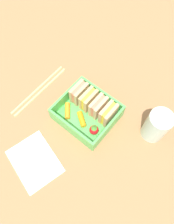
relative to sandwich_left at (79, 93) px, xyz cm
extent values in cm
cube|color=#936843|center=(4.96, -2.66, -4.94)|extent=(120.00, 120.00, 2.00)
cube|color=#4FB752|center=(4.96, -2.66, -3.34)|extent=(15.03, 13.61, 1.20)
cube|color=#4FB752|center=(4.96, 3.85, -0.79)|extent=(15.03, 0.60, 3.91)
cube|color=#4FB752|center=(4.96, -9.17, -0.79)|extent=(15.03, 0.60, 3.91)
cube|color=#4FB752|center=(-2.25, -2.66, -0.79)|extent=(0.60, 12.41, 3.91)
cube|color=#4FB752|center=(12.18, -2.66, -0.79)|extent=(0.60, 12.41, 3.91)
cube|color=tan|center=(-0.87, 0.00, 0.00)|extent=(0.87, 5.32, 5.49)
cube|color=#D87259|center=(0.00, 0.00, 0.00)|extent=(0.87, 4.89, 5.05)
cube|color=tan|center=(0.87, 0.00, 0.00)|extent=(0.87, 5.32, 5.49)
cube|color=tan|center=(2.43, 0.00, 0.00)|extent=(0.87, 5.32, 5.49)
cube|color=yellow|center=(3.31, 0.00, 0.00)|extent=(0.87, 4.89, 5.05)
cube|color=tan|center=(4.18, 0.00, 0.00)|extent=(0.87, 5.32, 5.49)
cube|color=tan|center=(5.74, 0.00, 0.00)|extent=(0.87, 5.32, 5.49)
cube|color=#D87259|center=(6.62, 0.00, 0.00)|extent=(0.87, 4.89, 5.05)
cube|color=tan|center=(7.49, 0.00, 0.00)|extent=(0.87, 5.32, 5.49)
cube|color=tan|center=(9.05, 0.00, 0.00)|extent=(0.87, 5.32, 5.49)
cube|color=yellow|center=(9.92, 0.00, 0.00)|extent=(0.87, 4.89, 5.05)
cube|color=tan|center=(10.80, 0.00, 0.00)|extent=(0.87, 5.32, 5.49)
cylinder|color=orange|center=(0.34, -5.47, -2.06)|extent=(4.03, 4.35, 1.37)
cylinder|color=orange|center=(4.98, -4.95, -2.01)|extent=(4.40, 3.62, 1.46)
sphere|color=red|center=(9.57, -5.41, -1.50)|extent=(2.49, 2.49, 2.49)
cone|color=#43852F|center=(9.57, -5.41, 0.05)|extent=(1.49, 1.49, 0.60)
cylinder|color=tan|center=(-11.94, -5.18, -3.59)|extent=(0.73, 20.88, 0.70)
cylinder|color=tan|center=(-10.62, -5.18, -3.59)|extent=(0.73, 20.88, 0.70)
cylinder|color=silver|center=(21.41, 4.65, 0.88)|extent=(5.92, 5.92, 9.65)
cube|color=white|center=(2.74, -20.81, -3.74)|extent=(15.27, 13.13, 0.40)
camera|label=1|loc=(20.99, -22.10, 51.38)|focal=35.00mm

